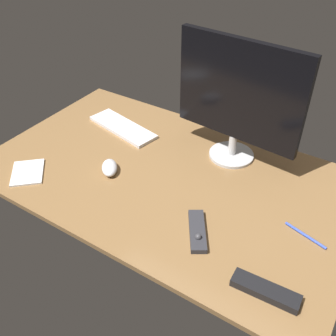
{
  "coord_description": "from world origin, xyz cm",
  "views": [
    {
      "loc": [
        62.61,
        -96.86,
        94.57
      ],
      "look_at": [
        2.64,
        -3.08,
        8.0
      ],
      "focal_mm": 41.13,
      "sensor_mm": 36.0,
      "label": 1
    }
  ],
  "objects_px": {
    "media_remote": "(197,231)",
    "tv_remote": "(265,290)",
    "monitor": "(238,97)",
    "keyboard": "(123,127)",
    "notepad": "(28,172)",
    "computer_mouse": "(110,168)",
    "pen": "(305,235)"
  },
  "relations": [
    {
      "from": "keyboard",
      "to": "media_remote",
      "type": "height_order",
      "value": "media_remote"
    },
    {
      "from": "media_remote",
      "to": "tv_remote",
      "type": "relative_size",
      "value": 0.92
    },
    {
      "from": "notepad",
      "to": "monitor",
      "type": "bearing_deg",
      "value": 40.7
    },
    {
      "from": "monitor",
      "to": "tv_remote",
      "type": "height_order",
      "value": "monitor"
    },
    {
      "from": "keyboard",
      "to": "computer_mouse",
      "type": "height_order",
      "value": "computer_mouse"
    },
    {
      "from": "media_remote",
      "to": "tv_remote",
      "type": "bearing_deg",
      "value": 37.87
    },
    {
      "from": "keyboard",
      "to": "pen",
      "type": "bearing_deg",
      "value": -0.67
    },
    {
      "from": "tv_remote",
      "to": "notepad",
      "type": "distance_m",
      "value": 0.97
    },
    {
      "from": "tv_remote",
      "to": "notepad",
      "type": "bearing_deg",
      "value": 176.39
    },
    {
      "from": "monitor",
      "to": "media_remote",
      "type": "distance_m",
      "value": 0.52
    },
    {
      "from": "monitor",
      "to": "keyboard",
      "type": "xyz_separation_m",
      "value": [
        -0.5,
        -0.07,
        -0.26
      ]
    },
    {
      "from": "monitor",
      "to": "tv_remote",
      "type": "bearing_deg",
      "value": -51.63
    },
    {
      "from": "notepad",
      "to": "pen",
      "type": "relative_size",
      "value": 1.03
    },
    {
      "from": "keyboard",
      "to": "tv_remote",
      "type": "height_order",
      "value": "tv_remote"
    },
    {
      "from": "notepad",
      "to": "pen",
      "type": "xyz_separation_m",
      "value": [
        1.0,
        0.26,
        0.0
      ]
    },
    {
      "from": "media_remote",
      "to": "monitor",
      "type": "bearing_deg",
      "value": 158.63
    },
    {
      "from": "keyboard",
      "to": "pen",
      "type": "height_order",
      "value": "keyboard"
    },
    {
      "from": "media_remote",
      "to": "keyboard",
      "type": "bearing_deg",
      "value": -154.93
    },
    {
      "from": "media_remote",
      "to": "notepad",
      "type": "distance_m",
      "value": 0.71
    },
    {
      "from": "monitor",
      "to": "media_remote",
      "type": "height_order",
      "value": "monitor"
    },
    {
      "from": "pen",
      "to": "media_remote",
      "type": "bearing_deg",
      "value": -133.98
    },
    {
      "from": "media_remote",
      "to": "tv_remote",
      "type": "height_order",
      "value": "media_remote"
    },
    {
      "from": "keyboard",
      "to": "tv_remote",
      "type": "distance_m",
      "value": 0.98
    },
    {
      "from": "monitor",
      "to": "notepad",
      "type": "xyz_separation_m",
      "value": [
        -0.61,
        -0.53,
        -0.26
      ]
    },
    {
      "from": "computer_mouse",
      "to": "tv_remote",
      "type": "distance_m",
      "value": 0.73
    },
    {
      "from": "keyboard",
      "to": "notepad",
      "type": "xyz_separation_m",
      "value": [
        -0.11,
        -0.45,
        -0.0
      ]
    },
    {
      "from": "media_remote",
      "to": "notepad",
      "type": "relative_size",
      "value": 1.15
    },
    {
      "from": "monitor",
      "to": "computer_mouse",
      "type": "xyz_separation_m",
      "value": [
        -0.35,
        -0.35,
        -0.25
      ]
    },
    {
      "from": "monitor",
      "to": "computer_mouse",
      "type": "relative_size",
      "value": 4.9
    },
    {
      "from": "computer_mouse",
      "to": "tv_remote",
      "type": "relative_size",
      "value": 0.54
    },
    {
      "from": "computer_mouse",
      "to": "media_remote",
      "type": "height_order",
      "value": "computer_mouse"
    },
    {
      "from": "keyboard",
      "to": "media_remote",
      "type": "bearing_deg",
      "value": -20.29
    }
  ]
}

